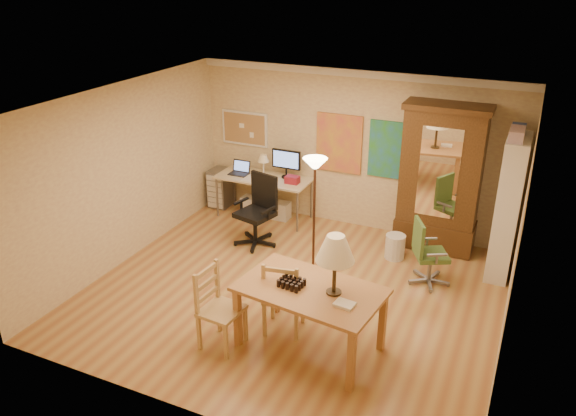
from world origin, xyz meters
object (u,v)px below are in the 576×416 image
at_px(dining_table, 319,278).
at_px(armoire, 440,188).
at_px(office_chair_green, 427,267).
at_px(bookshelf, 508,208).
at_px(computer_desk, 266,192).
at_px(office_chair_black, 257,226).

distance_m(dining_table, armoire, 3.33).
bearing_deg(office_chair_green, bookshelf, 39.86).
xyz_separation_m(dining_table, computer_desk, (-2.24, 3.17, -0.51)).
distance_m(dining_table, office_chair_green, 2.34).
bearing_deg(computer_desk, office_chair_black, -72.10).
relative_size(office_chair_black, armoire, 0.49).
bearing_deg(office_chair_green, office_chair_black, 178.04).
xyz_separation_m(office_chair_black, office_chair_green, (2.79, -0.10, -0.05)).
relative_size(dining_table, armoire, 0.75).
bearing_deg(office_chair_green, computer_desk, 160.32).
distance_m(office_chair_green, bookshelf, 1.41).
xyz_separation_m(computer_desk, armoire, (2.99, 0.08, 0.56)).
distance_m(computer_desk, bookshelf, 4.08).
xyz_separation_m(office_chair_green, armoire, (-0.13, 1.20, 0.76)).
relative_size(computer_desk, office_chair_green, 1.71).
height_order(computer_desk, office_chair_black, computer_desk).
xyz_separation_m(computer_desk, bookshelf, (4.02, -0.36, 0.57)).
bearing_deg(office_chair_black, armoire, 22.50).
bearing_deg(dining_table, computer_desk, 125.32).
bearing_deg(bookshelf, computer_desk, 174.89).
relative_size(office_chair_green, bookshelf, 0.47).
xyz_separation_m(armoire, bookshelf, (1.04, -0.44, 0.02)).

